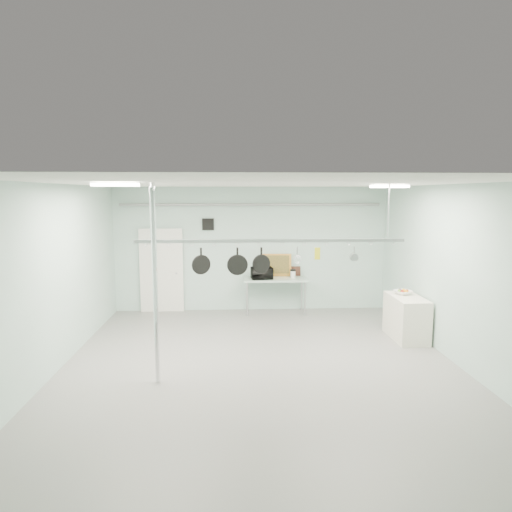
{
  "coord_description": "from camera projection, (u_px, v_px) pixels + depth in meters",
  "views": [
    {
      "loc": [
        -0.48,
        -7.71,
        3.03
      ],
      "look_at": [
        -0.03,
        1.0,
        1.83
      ],
      "focal_mm": 32.0,
      "sensor_mm": 36.0,
      "label": 1
    }
  ],
  "objects": [
    {
      "name": "light_panel_right",
      "position": [
        389.0,
        186.0,
        8.35
      ],
      "size": [
        0.65,
        0.3,
        0.05
      ],
      "primitive_type": "cube",
      "color": "white",
      "rests_on": "ceiling"
    },
    {
      "name": "painting_small",
      "position": [
        295.0,
        271.0,
        11.84
      ],
      "size": [
        0.3,
        0.09,
        0.25
      ],
      "primitive_type": "cube",
      "rotation": [
        -0.17,
        0.0,
        0.04
      ],
      "color": "#331A11",
      "rests_on": "prep_table"
    },
    {
      "name": "saucepan",
      "position": [
        354.0,
        254.0,
        8.18
      ],
      "size": [
        0.16,
        0.11,
        0.25
      ],
      "primitive_type": null,
      "rotation": [
        0.0,
        0.0,
        0.2
      ],
      "color": "#ABABB0",
      "rests_on": "pot_rack"
    },
    {
      "name": "fruit_cluster",
      "position": [
        403.0,
        291.0,
        9.69
      ],
      "size": [
        0.24,
        0.24,
        0.09
      ],
      "primitive_type": null,
      "color": "#9B1F0E",
      "rests_on": "fruit_bowl"
    },
    {
      "name": "conduit_pipe",
      "position": [
        251.0,
        205.0,
        11.55
      ],
      "size": [
        6.6,
        0.07,
        0.07
      ],
      "primitive_type": "cylinder",
      "rotation": [
        0.0,
        1.57,
        0.0
      ],
      "color": "gray",
      "rests_on": "back_wall"
    },
    {
      "name": "painting_large",
      "position": [
        276.0,
        265.0,
        11.79
      ],
      "size": [
        0.79,
        0.17,
        0.58
      ],
      "primitive_type": "cube",
      "rotation": [
        -0.14,
        0.0,
        -0.05
      ],
      "color": "#C38434",
      "rests_on": "prep_table"
    },
    {
      "name": "grater",
      "position": [
        317.0,
        253.0,
        8.14
      ],
      "size": [
        0.1,
        0.05,
        0.24
      ],
      "primitive_type": null,
      "rotation": [
        0.0,
        0.0,
        -0.32
      ],
      "color": "yellow",
      "rests_on": "pot_rack"
    },
    {
      "name": "back_wall",
      "position": [
        251.0,
        249.0,
        11.79
      ],
      "size": [
        7.0,
        0.02,
        3.2
      ],
      "primitive_type": "cube",
      "color": "#B0D4C8",
      "rests_on": "floor"
    },
    {
      "name": "light_panel_left",
      "position": [
        116.0,
        185.0,
        6.73
      ],
      "size": [
        0.65,
        0.3,
        0.05
      ],
      "primitive_type": "cube",
      "color": "white",
      "rests_on": "ceiling"
    },
    {
      "name": "right_wall",
      "position": [
        458.0,
        275.0,
        8.02
      ],
      "size": [
        0.02,
        8.0,
        3.2
      ],
      "primitive_type": "cube",
      "color": "#B0D4C8",
      "rests_on": "floor"
    },
    {
      "name": "skillet_left",
      "position": [
        201.0,
        261.0,
        8.05
      ],
      "size": [
        0.34,
        0.2,
        0.47
      ],
      "primitive_type": null,
      "rotation": [
        0.0,
        0.0,
        0.42
      ],
      "color": "black",
      "rests_on": "pot_rack"
    },
    {
      "name": "skillet_mid",
      "position": [
        237.0,
        261.0,
        8.09
      ],
      "size": [
        0.37,
        0.07,
        0.5
      ],
      "primitive_type": null,
      "rotation": [
        0.0,
        0.0,
        0.03
      ],
      "color": "black",
      "rests_on": "pot_rack"
    },
    {
      "name": "side_cabinet",
      "position": [
        406.0,
        318.0,
        9.55
      ],
      "size": [
        0.6,
        1.2,
        0.9
      ],
      "primitive_type": "cube",
      "color": "silver",
      "rests_on": "floor"
    },
    {
      "name": "microwave",
      "position": [
        262.0,
        273.0,
        11.4
      ],
      "size": [
        0.57,
        0.41,
        0.29
      ],
      "primitive_type": "imported",
      "rotation": [
        0.0,
        0.0,
        3.25
      ],
      "color": "black",
      "rests_on": "prep_table"
    },
    {
      "name": "chrome_pole",
      "position": [
        155.0,
        285.0,
        7.16
      ],
      "size": [
        0.08,
        0.08,
        3.2
      ],
      "primitive_type": "cylinder",
      "color": "silver",
      "rests_on": "floor"
    },
    {
      "name": "skillet_right",
      "position": [
        261.0,
        260.0,
        8.11
      ],
      "size": [
        0.34,
        0.15,
        0.47
      ],
      "primitive_type": null,
      "rotation": [
        0.0,
        0.0,
        0.29
      ],
      "color": "black",
      "rests_on": "pot_rack"
    },
    {
      "name": "pot_rack",
      "position": [
        271.0,
        239.0,
        8.07
      ],
      "size": [
        4.8,
        0.06,
        1.0
      ],
      "color": "#B7B7BC",
      "rests_on": "ceiling"
    },
    {
      "name": "prep_table",
      "position": [
        275.0,
        281.0,
        11.54
      ],
      "size": [
        1.6,
        0.7,
        0.91
      ],
      "color": "#9AB5A7",
      "rests_on": "floor"
    },
    {
      "name": "whisk",
      "position": [
        297.0,
        255.0,
        8.13
      ],
      "size": [
        0.17,
        0.17,
        0.29
      ],
      "primitive_type": null,
      "rotation": [
        0.0,
        0.0,
        0.21
      ],
      "color": "silver",
      "rests_on": "pot_rack"
    },
    {
      "name": "ceiling",
      "position": [
        261.0,
        184.0,
        7.63
      ],
      "size": [
        7.0,
        8.0,
        0.02
      ],
      "primitive_type": "cube",
      "color": "silver",
      "rests_on": "back_wall"
    },
    {
      "name": "floor",
      "position": [
        261.0,
        366.0,
        8.06
      ],
      "size": [
        8.0,
        8.0,
        0.0
      ],
      "primitive_type": "plane",
      "color": "gray",
      "rests_on": "ground"
    },
    {
      "name": "door",
      "position": [
        162.0,
        271.0,
        11.7
      ],
      "size": [
        1.1,
        0.1,
        2.2
      ],
      "primitive_type": "cube",
      "color": "silver",
      "rests_on": "floor"
    },
    {
      "name": "wall_vent",
      "position": [
        208.0,
        224.0,
        11.63
      ],
      "size": [
        0.3,
        0.04,
        0.3
      ],
      "primitive_type": "cube",
      "color": "black",
      "rests_on": "back_wall"
    },
    {
      "name": "coffee_canister",
      "position": [
        293.0,
        274.0,
        11.54
      ],
      "size": [
        0.13,
        0.13,
        0.18
      ],
      "primitive_type": "cylinder",
      "rotation": [
        0.0,
        0.0,
        -0.04
      ],
      "color": "silver",
      "rests_on": "prep_table"
    },
    {
      "name": "fruit_bowl",
      "position": [
        403.0,
        292.0,
        9.69
      ],
      "size": [
        0.47,
        0.47,
        0.09
      ],
      "primitive_type": "imported",
      "rotation": [
        0.0,
        0.0,
        0.39
      ],
      "color": "white",
      "rests_on": "side_cabinet"
    }
  ]
}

